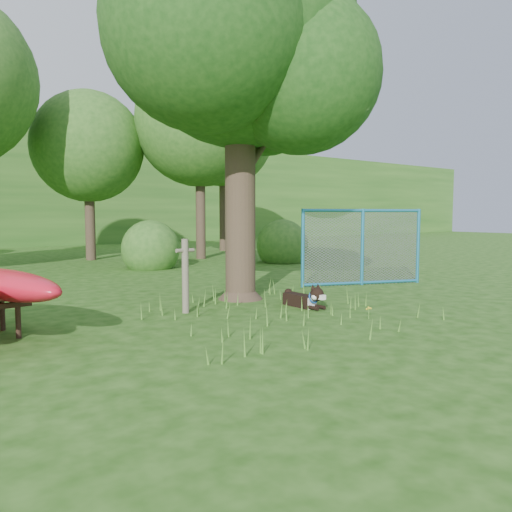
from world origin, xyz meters
TOP-DOWN VIEW (x-y plane):
  - ground at (0.00, 0.00)m, footprint 80.00×80.00m
  - oak_tree at (0.94, 2.78)m, footprint 5.73×4.97m
  - wooden_post at (-0.58, 2.16)m, footprint 0.34×0.12m
  - husky_dog at (1.38, 1.28)m, footprint 0.26×1.06m
  - fence_section at (4.43, 2.61)m, footprint 2.90×1.22m
  - wildflower_clump at (1.52, -0.06)m, footprint 0.09×0.08m
  - bg_tree_c at (1.50, 13.00)m, footprint 4.00×4.00m
  - bg_tree_d at (5.00, 11.00)m, footprint 4.80×4.80m
  - bg_tree_e at (8.00, 14.00)m, footprint 4.60×4.60m
  - shrub_right at (6.50, 8.00)m, footprint 1.80×1.80m
  - shrub_mid at (2.00, 9.00)m, footprint 1.80×1.80m

SIDE VIEW (x-z plane):
  - ground at x=0.00m, z-range 0.00..0.00m
  - shrub_right at x=6.50m, z-range -0.90..0.90m
  - shrub_mid at x=2.00m, z-range -0.90..0.90m
  - wildflower_clump at x=1.52m, z-range 0.06..0.26m
  - husky_dog at x=1.38m, z-range -0.07..0.40m
  - wooden_post at x=-0.58m, z-range 0.04..1.30m
  - fence_section at x=4.43m, z-range -0.60..2.41m
  - bg_tree_c at x=1.50m, z-range 1.05..7.17m
  - oak_tree at x=0.94m, z-range 1.24..8.65m
  - bg_tree_d at x=5.00m, z-range 1.33..8.83m
  - bg_tree_e at x=8.00m, z-range 1.46..9.01m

